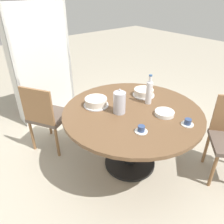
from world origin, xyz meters
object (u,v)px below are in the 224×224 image
(chair_b, at_px, (47,115))
(coffee_pot, at_px, (119,102))
(cake_main, at_px, (96,102))
(cake_second, at_px, (144,92))
(bookshelf, at_px, (42,66))
(cup_b, at_px, (141,129))
(cup_a, at_px, (188,122))
(water_bottle, at_px, (149,92))

(chair_b, height_order, coffee_pot, coffee_pot)
(cake_main, xyz_separation_m, cake_second, (0.57, -0.15, -0.00))
(bookshelf, relative_size, coffee_pot, 6.41)
(coffee_pot, xyz_separation_m, cake_second, (0.47, 0.11, -0.08))
(bookshelf, relative_size, cup_b, 14.51)
(coffee_pot, bearing_deg, cup_a, -59.09)
(cake_main, distance_m, cake_second, 0.58)
(bookshelf, distance_m, cake_main, 1.32)
(chair_b, relative_size, cup_b, 7.73)
(cup_a, xyz_separation_m, cup_b, (-0.41, 0.19, 0.00))
(water_bottle, bearing_deg, cake_second, 58.98)
(cake_second, bearing_deg, cup_b, -137.92)
(coffee_pot, bearing_deg, bookshelf, 94.10)
(bookshelf, height_order, cake_second, bookshelf)
(water_bottle, height_order, cup_a, water_bottle)
(chair_b, bearing_deg, cup_b, 167.36)
(cake_second, xyz_separation_m, cup_a, (-0.13, -0.68, -0.01))
(chair_b, xyz_separation_m, bookshelf, (0.33, 0.77, 0.33))
(water_bottle, distance_m, cake_main, 0.57)
(water_bottle, bearing_deg, cup_a, -93.84)
(coffee_pot, distance_m, cup_a, 0.66)
(coffee_pot, distance_m, cake_main, 0.29)
(cup_b, bearing_deg, cake_main, 92.47)
(coffee_pot, height_order, water_bottle, water_bottle)
(coffee_pot, xyz_separation_m, cup_b, (-0.07, -0.37, -0.09))
(coffee_pot, bearing_deg, chair_b, 118.69)
(bookshelf, height_order, cup_b, bookshelf)
(chair_b, xyz_separation_m, coffee_pot, (0.44, -0.81, 0.36))
(cake_second, bearing_deg, cup_a, -101.00)
(coffee_pot, bearing_deg, cup_b, -100.75)
(water_bottle, relative_size, cup_a, 2.83)
(coffee_pot, relative_size, cup_b, 2.26)
(cake_second, distance_m, cup_a, 0.69)
(chair_b, relative_size, cup_a, 7.73)
(bookshelf, bearing_deg, cup_a, 101.86)
(coffee_pot, height_order, cup_b, coffee_pot)
(cup_b, bearing_deg, cake_second, 42.08)
(cup_a, bearing_deg, chair_b, 119.61)
(water_bottle, height_order, cake_main, water_bottle)
(bookshelf, height_order, coffee_pot, bookshelf)
(cup_a, bearing_deg, cake_main, 117.82)
(chair_b, distance_m, coffee_pot, 0.99)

